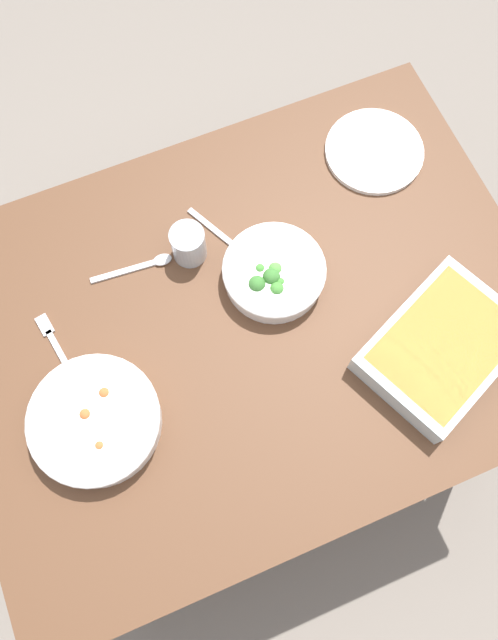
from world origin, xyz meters
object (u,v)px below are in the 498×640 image
object	(u,v)px
spoon_by_stew	(121,418)
spoon_spare	(143,266)
fork_on_table	(56,346)
baking_dish	(442,347)
side_plate	(374,151)
spoon_by_broccoli	(228,241)
drink_cup	(189,245)
broccoli_bowl	(274,273)
stew_bowl	(95,421)

from	to	relation	value
spoon_by_stew	spoon_spare	world-z (taller)	same
spoon_spare	fork_on_table	distance (m)	0.24
baking_dish	side_plate	world-z (taller)	baking_dish
spoon_by_stew	baking_dish	bearing A→B (deg)	-10.52
fork_on_table	spoon_by_broccoli	bearing A→B (deg)	11.58
drink_cup	side_plate	xyz separation A→B (m)	(0.47, 0.07, -0.03)
broccoli_bowl	drink_cup	bearing A→B (deg)	138.98
spoon_by_broccoli	spoon_spare	distance (m)	0.19
broccoli_bowl	fork_on_table	bearing A→B (deg)	176.13
stew_bowl	spoon_by_broccoli	world-z (taller)	stew_bowl
stew_bowl	spoon_by_broccoli	xyz separation A→B (m)	(0.38, 0.26, -0.03)
drink_cup	spoon_by_stew	distance (m)	0.37
spoon_by_broccoli	baking_dish	bearing A→B (deg)	-52.49
stew_bowl	spoon_spare	bearing A→B (deg)	55.80
spoon_by_stew	spoon_by_broccoli	distance (m)	0.43
side_plate	spoon_spare	world-z (taller)	side_plate
stew_bowl	baking_dish	size ratio (longest dim) A/B	0.69
baking_dish	spoon_spare	bearing A→B (deg)	140.23
baking_dish	drink_cup	bearing A→B (deg)	134.08
broccoli_bowl	spoon_spare	world-z (taller)	broccoli_bowl
broccoli_bowl	baking_dish	size ratio (longest dim) A/B	0.58
stew_bowl	fork_on_table	bearing A→B (deg)	99.47
broccoli_bowl	stew_bowl	bearing A→B (deg)	-160.87
baking_dish	drink_cup	world-z (taller)	drink_cup
spoon_by_broccoli	spoon_spare	bearing A→B (deg)	175.30
spoon_by_broccoli	fork_on_table	size ratio (longest dim) A/B	0.93
spoon_by_stew	drink_cup	bearing A→B (deg)	48.01
side_plate	baking_dish	bearing A→B (deg)	-100.63
baking_dish	spoon_by_broccoli	xyz separation A→B (m)	(-0.30, 0.39, -0.03)
baking_dish	side_plate	xyz separation A→B (m)	(0.09, 0.47, -0.03)
spoon_by_stew	spoon_spare	distance (m)	0.32
baking_dish	fork_on_table	bearing A→B (deg)	156.64
side_plate	spoon_spare	xyz separation A→B (m)	(-0.57, -0.06, -0.00)
stew_bowl	drink_cup	world-z (taller)	drink_cup
side_plate	spoon_by_broccoli	distance (m)	0.39
spoon_by_stew	spoon_spare	bearing A→B (deg)	62.75
broccoli_bowl	spoon_spare	bearing A→B (deg)	151.74
drink_cup	stew_bowl	bearing A→B (deg)	-137.16
baking_dish	drink_cup	xyz separation A→B (m)	(-0.38, 0.39, 0.00)
broccoli_bowl	spoon_spare	distance (m)	0.27
drink_cup	spoon_by_broccoli	bearing A→B (deg)	-4.56
spoon_by_stew	broccoli_bowl	bearing A→B (deg)	21.83
drink_cup	spoon_spare	distance (m)	0.11
fork_on_table	baking_dish	bearing A→B (deg)	-23.36
broccoli_bowl	side_plate	world-z (taller)	broccoli_bowl
stew_bowl	spoon_by_stew	world-z (taller)	stew_bowl
stew_bowl	spoon_by_stew	xyz separation A→B (m)	(0.04, -0.01, -0.03)
drink_cup	side_plate	distance (m)	0.47
stew_bowl	side_plate	size ratio (longest dim) A/B	1.14
broccoli_bowl	fork_on_table	distance (m)	0.46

